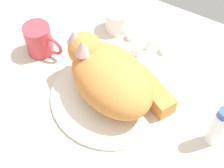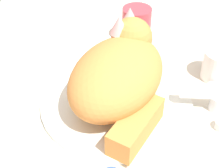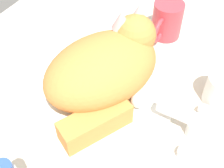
% 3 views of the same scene
% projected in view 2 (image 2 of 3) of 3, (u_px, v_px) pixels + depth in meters
% --- Properties ---
extents(ground_plane, '(1.10, 0.83, 0.03)m').
position_uv_depth(ground_plane, '(116.00, 109.00, 0.74)').
color(ground_plane, beige).
extents(sink_basin, '(0.32, 0.32, 0.01)m').
position_uv_depth(sink_basin, '(116.00, 102.00, 0.72)').
color(sink_basin, silver).
rests_on(sink_basin, ground_plane).
extents(faucet, '(0.14, 0.10, 0.05)m').
position_uv_depth(faucet, '(212.00, 100.00, 0.70)').
color(faucet, silver).
rests_on(faucet, ground_plane).
extents(cat, '(0.32, 0.26, 0.16)m').
position_uv_depth(cat, '(120.00, 73.00, 0.68)').
color(cat, '#D17F3D').
rests_on(cat, sink_basin).
extents(coffee_mug, '(0.12, 0.08, 0.09)m').
position_uv_depth(coffee_mug, '(136.00, 25.00, 0.89)').
color(coffee_mug, '#C63842').
rests_on(coffee_mug, ground_plane).
extents(rinse_cup, '(0.08, 0.08, 0.07)m').
position_uv_depth(rinse_cup, '(219.00, 65.00, 0.78)').
color(rinse_cup, white).
rests_on(rinse_cup, ground_plane).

